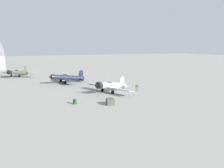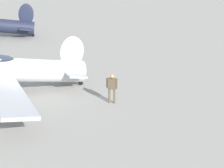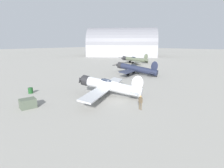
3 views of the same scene
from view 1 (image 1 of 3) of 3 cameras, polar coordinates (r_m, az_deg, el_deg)
name	(u,v)px [view 1 (image 1 of 3)]	position (r m, az deg, el deg)	size (l,w,h in m)	color
ground_plane	(112,92)	(47.61, 0.00, -2.13)	(400.00, 400.00, 0.00)	gray
airplane_foreground	(110,86)	(46.97, -0.41, -0.44)	(9.69, 12.59, 3.24)	#B7BABF
airplane_mid_apron	(67,78)	(60.45, -12.09, 1.67)	(10.06, 10.48, 3.45)	#1E2338
airplane_far_line	(17,73)	(77.71, -24.13, 2.82)	(11.44, 9.91, 3.42)	#4C5442
ground_crew_mechanic	(137,87)	(48.50, 6.72, -0.77)	(0.61, 0.37, 1.65)	brown
equipment_crate	(110,102)	(37.30, -0.50, -4.76)	(1.58, 1.91, 1.07)	#4C5647
fuel_drum	(75,102)	(38.30, -10.02, -4.69)	(0.69, 0.69, 0.85)	#19471E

